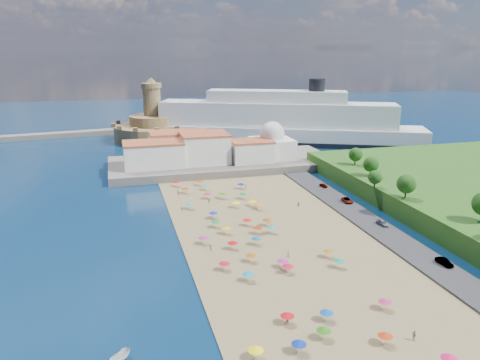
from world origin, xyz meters
name	(u,v)px	position (x,y,z in m)	size (l,w,h in m)	color
ground	(251,237)	(0.00, 0.00, 0.00)	(700.00, 700.00, 0.00)	#071938
terrace	(223,163)	(10.00, 73.00, 1.50)	(90.00, 36.00, 3.00)	#59544C
jetty	(160,150)	(-12.00, 108.00, 1.20)	(18.00, 70.00, 2.40)	#59544C
waterfront_buildings	(191,149)	(-3.05, 73.64, 7.88)	(57.00, 29.00, 11.00)	silver
domed_building	(272,144)	(30.00, 71.00, 8.97)	(16.00, 16.00, 15.00)	silver
fortress	(153,128)	(-12.00, 138.00, 6.68)	(40.00, 40.00, 32.40)	olive
cruise_ship	(276,124)	(47.36, 114.67, 9.52)	(143.34, 79.50, 32.14)	black
beach_parasols	(259,243)	(-0.48, -8.87, 2.15)	(29.83, 115.79, 2.20)	gray
beachgoers	(251,236)	(-0.66, -2.14, 1.11)	(36.00, 94.33, 1.88)	tan
parked_cars	(384,224)	(36.00, -3.74, 1.36)	(2.71, 83.33, 1.42)	gray
hillside_trees	(446,198)	(48.06, -11.58, 10.03)	(15.46, 103.48, 7.58)	#382314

